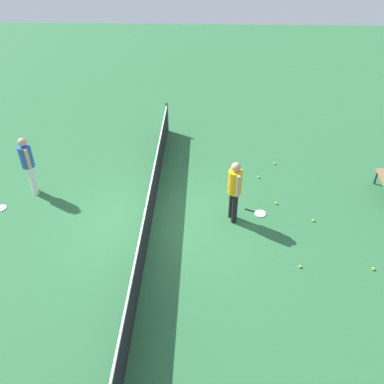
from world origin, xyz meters
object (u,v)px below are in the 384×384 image
Objects in this scene: tennis_ball_near_player at (276,203)px; tennis_ball_baseline at (373,269)px; player_far_side at (27,161)px; tennis_racket_near_player at (259,213)px; tennis_ball_stray_left at (275,163)px; tennis_ball_by_net at (259,177)px; tennis_racket_far_player at (0,208)px; player_near_side at (235,187)px; tennis_ball_midcourt at (300,266)px; tennis_ball_stray_right at (313,220)px.

tennis_ball_near_player is 1.00× the size of tennis_ball_baseline.
tennis_racket_near_player is (-0.76, -6.19, -1.00)m from player_far_side.
tennis_ball_near_player and tennis_ball_stray_left have the same top height.
tennis_racket_near_player is 1.69m from tennis_ball_by_net.
tennis_ball_near_player is (0.44, -7.39, 0.02)m from tennis_racket_far_player.
tennis_racket_near_player is (0.25, -0.72, -1.00)m from player_near_side.
tennis_ball_midcourt is (-2.32, -0.22, 0.00)m from tennis_ball_near_player.
tennis_ball_stray_right is (-0.25, -8.25, 0.02)m from tennis_racket_far_player.
tennis_ball_midcourt is (-3.58, -0.57, 0.00)m from tennis_ball_by_net.
tennis_ball_stray_right is (1.65, 0.99, 0.00)m from tennis_ball_baseline.
tennis_ball_near_player is at bearing 38.13° from tennis_ball_baseline.
tennis_ball_stray_right is at bearing -166.94° from tennis_ball_stray_left.
tennis_ball_by_net is at bearing -76.42° from tennis_racket_far_player.
tennis_ball_stray_left is (4.38, 1.62, 0.00)m from tennis_ball_baseline.
tennis_racket_far_player is 7.41m from tennis_ball_near_player.
tennis_racket_near_player is 9.10× the size of tennis_ball_baseline.
tennis_racket_far_player is at bearing 138.09° from player_far_side.
player_far_side is 1.45m from tennis_racket_far_player.
player_near_side is 6.26m from tennis_racket_far_player.
player_near_side is at bearing 61.33° from tennis_ball_baseline.
tennis_ball_midcourt is at bearing -103.86° from tennis_racket_far_player.
tennis_ball_stray_left is (1.70, -6.91, -0.98)m from player_far_side.
player_near_side is 2.82× the size of tennis_racket_far_player.
player_far_side is 2.83× the size of tennis_racket_near_player.
tennis_racket_far_player is 7.84m from tennis_ball_midcourt.
player_near_side is at bearing -92.12° from tennis_racket_far_player.
player_near_side reaches higher than tennis_ball_near_player.
tennis_ball_midcourt is 1.00× the size of tennis_ball_stray_right.
tennis_ball_stray_right is at bearing 30.92° from tennis_ball_baseline.
tennis_ball_midcourt is at bearing -170.89° from tennis_ball_by_net.
tennis_ball_baseline reaches higher than tennis_racket_near_player.
player_near_side is 25.76× the size of tennis_ball_near_player.
tennis_ball_stray_left is (2.04, -0.22, 0.00)m from tennis_ball_near_player.
player_near_side is 3.62m from tennis_ball_baseline.
player_far_side is at bearing 98.26° from tennis_ball_by_net.
tennis_ball_baseline is (-0.02, -1.62, 0.00)m from tennis_ball_midcourt.
tennis_ball_by_net is 2.30m from tennis_ball_stray_right.
player_near_side is 3.22m from tennis_ball_stray_left.
tennis_ball_stray_left is (4.36, 0.00, 0.00)m from tennis_ball_midcourt.
tennis_ball_stray_left is at bearing 20.30° from tennis_ball_baseline.
player_near_side is 1.25m from tennis_racket_near_player.
player_far_side is (1.01, 5.48, 0.00)m from player_near_side.
player_near_side is 25.76× the size of tennis_ball_stray_right.
tennis_ball_by_net is (1.26, 0.35, 0.00)m from tennis_ball_near_player.
tennis_racket_far_player is (-0.02, 6.90, 0.00)m from tennis_racket_near_player.
tennis_ball_stray_left is at bearing -27.90° from player_near_side.
player_far_side reaches higher than tennis_ball_stray_left.
tennis_ball_stray_left is (2.46, -0.72, 0.02)m from tennis_racket_near_player.
tennis_ball_midcourt is (-1.90, -0.72, 0.02)m from tennis_racket_near_player.
player_far_side is 25.76× the size of tennis_ball_near_player.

